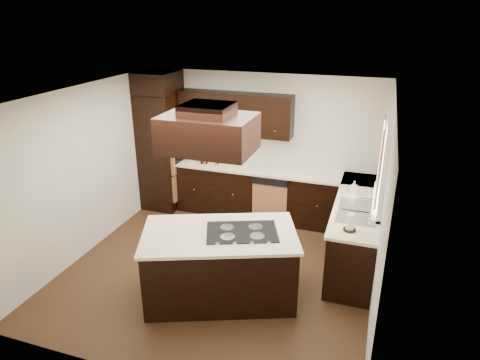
# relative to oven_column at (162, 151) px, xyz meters

# --- Properties ---
(floor) EXTENTS (4.20, 4.20, 0.02)m
(floor) POSITION_rel_oven_column_xyz_m (1.78, -1.71, -1.07)
(floor) COLOR brown
(floor) RESTS_ON ground
(ceiling) EXTENTS (4.20, 4.20, 0.02)m
(ceiling) POSITION_rel_oven_column_xyz_m (1.78, -1.71, 1.45)
(ceiling) COLOR white
(ceiling) RESTS_ON ground
(wall_back) EXTENTS (4.20, 0.02, 2.50)m
(wall_back) POSITION_rel_oven_column_xyz_m (1.78, 0.40, 0.19)
(wall_back) COLOR beige
(wall_back) RESTS_ON ground
(wall_front) EXTENTS (4.20, 0.02, 2.50)m
(wall_front) POSITION_rel_oven_column_xyz_m (1.78, -3.81, 0.19)
(wall_front) COLOR beige
(wall_front) RESTS_ON ground
(wall_left) EXTENTS (0.02, 4.20, 2.50)m
(wall_left) POSITION_rel_oven_column_xyz_m (-0.33, -1.71, 0.19)
(wall_left) COLOR beige
(wall_left) RESTS_ON ground
(wall_right) EXTENTS (0.02, 4.20, 2.50)m
(wall_right) POSITION_rel_oven_column_xyz_m (3.88, -1.71, 0.19)
(wall_right) COLOR beige
(wall_right) RESTS_ON ground
(oven_column) EXTENTS (0.65, 0.75, 2.12)m
(oven_column) POSITION_rel_oven_column_xyz_m (0.00, 0.00, 0.00)
(oven_column) COLOR black
(oven_column) RESTS_ON floor
(wall_oven_face) EXTENTS (0.05, 0.62, 0.78)m
(wall_oven_face) POSITION_rel_oven_column_xyz_m (0.35, 0.00, 0.06)
(wall_oven_face) COLOR #BE774C
(wall_oven_face) RESTS_ON oven_column
(base_cabinets_back) EXTENTS (2.93, 0.60, 0.88)m
(base_cabinets_back) POSITION_rel_oven_column_xyz_m (1.81, 0.09, -0.62)
(base_cabinets_back) COLOR black
(base_cabinets_back) RESTS_ON floor
(base_cabinets_right) EXTENTS (0.60, 2.40, 0.88)m
(base_cabinets_right) POSITION_rel_oven_column_xyz_m (3.58, -0.80, -0.62)
(base_cabinets_right) COLOR black
(base_cabinets_right) RESTS_ON floor
(countertop_back) EXTENTS (2.93, 0.63, 0.04)m
(countertop_back) POSITION_rel_oven_column_xyz_m (1.81, 0.08, -0.16)
(countertop_back) COLOR #FFF0CA
(countertop_back) RESTS_ON base_cabinets_back
(countertop_right) EXTENTS (0.63, 2.40, 0.04)m
(countertop_right) POSITION_rel_oven_column_xyz_m (3.56, -0.80, -0.16)
(countertop_right) COLOR #FFF0CA
(countertop_right) RESTS_ON base_cabinets_right
(upper_cabinets) EXTENTS (2.00, 0.34, 0.72)m
(upper_cabinets) POSITION_rel_oven_column_xyz_m (1.34, 0.23, 0.75)
(upper_cabinets) COLOR black
(upper_cabinets) RESTS_ON wall_back
(dishwasher_front) EXTENTS (0.60, 0.05, 0.72)m
(dishwasher_front) POSITION_rel_oven_column_xyz_m (2.10, -0.20, -0.66)
(dishwasher_front) COLOR #BE774C
(dishwasher_front) RESTS_ON floor
(window_frame) EXTENTS (0.06, 1.32, 1.12)m
(window_frame) POSITION_rel_oven_column_xyz_m (3.85, -1.16, 0.59)
(window_frame) COLOR white
(window_frame) RESTS_ON wall_right
(window_pane) EXTENTS (0.00, 1.20, 1.00)m
(window_pane) POSITION_rel_oven_column_xyz_m (3.87, -1.16, 0.59)
(window_pane) COLOR white
(window_pane) RESTS_ON wall_right
(curtain_left) EXTENTS (0.02, 0.34, 0.90)m
(curtain_left) POSITION_rel_oven_column_xyz_m (3.79, -1.57, 0.64)
(curtain_left) COLOR beige
(curtain_left) RESTS_ON wall_right
(curtain_right) EXTENTS (0.02, 0.34, 0.90)m
(curtain_right) POSITION_rel_oven_column_xyz_m (3.79, -0.74, 0.64)
(curtain_right) COLOR beige
(curtain_right) RESTS_ON wall_right
(sink_rim) EXTENTS (0.52, 0.84, 0.01)m
(sink_rim) POSITION_rel_oven_column_xyz_m (3.58, -1.16, -0.14)
(sink_rim) COLOR silver
(sink_rim) RESTS_ON countertop_right
(island) EXTENTS (2.07, 1.60, 0.88)m
(island) POSITION_rel_oven_column_xyz_m (2.01, -2.30, -0.62)
(island) COLOR black
(island) RESTS_ON floor
(island_top) EXTENTS (2.16, 1.68, 0.04)m
(island_top) POSITION_rel_oven_column_xyz_m (2.01, -2.30, -0.16)
(island_top) COLOR #FFF0CA
(island_top) RESTS_ON island
(cooktop) EXTENTS (1.02, 0.85, 0.01)m
(cooktop) POSITION_rel_oven_column_xyz_m (2.27, -2.20, -0.13)
(cooktop) COLOR black
(cooktop) RESTS_ON island_top
(range_hood) EXTENTS (1.05, 0.72, 0.42)m
(range_hood) POSITION_rel_oven_column_xyz_m (1.88, -2.25, 1.10)
(range_hood) COLOR black
(range_hood) RESTS_ON ceiling
(hood_duct) EXTENTS (0.55, 0.50, 0.13)m
(hood_duct) POSITION_rel_oven_column_xyz_m (1.88, -2.25, 1.38)
(hood_duct) COLOR black
(hood_duct) RESTS_ON ceiling
(blender_base) EXTENTS (0.15, 0.15, 0.10)m
(blender_base) POSITION_rel_oven_column_xyz_m (0.97, -0.01, -0.09)
(blender_base) COLOR silver
(blender_base) RESTS_ON countertop_back
(blender_pitcher) EXTENTS (0.13, 0.13, 0.26)m
(blender_pitcher) POSITION_rel_oven_column_xyz_m (0.97, -0.01, 0.09)
(blender_pitcher) COLOR silver
(blender_pitcher) RESTS_ON blender_base
(spice_rack) EXTENTS (0.33, 0.16, 0.27)m
(spice_rack) POSITION_rel_oven_column_xyz_m (0.93, 0.02, -0.01)
(spice_rack) COLOR black
(spice_rack) RESTS_ON countertop_back
(mixing_bowl) EXTENTS (0.28, 0.28, 0.06)m
(mixing_bowl) POSITION_rel_oven_column_xyz_m (0.57, 0.07, -0.11)
(mixing_bowl) COLOR white
(mixing_bowl) RESTS_ON countertop_back
(soap_bottle) EXTENTS (0.10, 0.10, 0.20)m
(soap_bottle) POSITION_rel_oven_column_xyz_m (3.47, -0.55, -0.04)
(soap_bottle) COLOR white
(soap_bottle) RESTS_ON countertop_right
(paper_towel) EXTENTS (0.12, 0.12, 0.23)m
(paper_towel) POSITION_rel_oven_column_xyz_m (3.52, -1.73, -0.03)
(paper_towel) COLOR white
(paper_towel) RESTS_ON countertop_right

